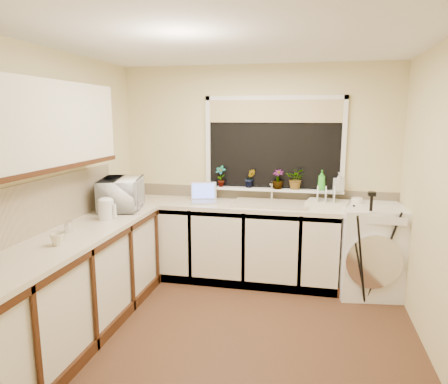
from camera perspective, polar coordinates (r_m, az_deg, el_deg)
floor at (r=3.80m, az=1.04°, el=-19.00°), size 3.20×3.20×0.00m
ceiling at (r=3.35m, az=1.19°, el=20.45°), size 3.20×3.20×0.00m
wall_back at (r=4.83m, az=4.54°, el=2.83°), size 3.20×0.00×3.20m
wall_front at (r=1.96m, az=-7.44°, el=-8.93°), size 3.20×0.00×3.20m
wall_left at (r=3.99m, az=-22.07°, el=0.42°), size 0.00×3.00×3.00m
wall_right at (r=3.44m, az=28.24°, el=-1.59°), size 0.00×3.00×3.00m
base_cabinet_back at (r=4.77m, az=0.01°, el=-7.04°), size 2.55×0.60×0.86m
base_cabinet_left at (r=3.81m, az=-19.96°, el=-12.41°), size 0.54×2.40×0.86m
worktop_back at (r=4.60m, az=3.98°, el=-1.93°), size 3.20×0.60×0.04m
worktop_left at (r=3.66m, az=-20.41°, el=-5.89°), size 0.60×2.40×0.04m
upper_cabinet at (r=3.48m, az=-24.70°, el=8.38°), size 0.28×1.90×0.70m
splashback_left at (r=3.76m, az=-24.36°, el=-1.88°), size 0.02×2.40×0.45m
splashback_back at (r=4.86m, az=4.48°, el=-0.17°), size 3.20×0.02×0.14m
window_glass at (r=4.76m, az=6.98°, el=6.61°), size 1.50×0.02×1.00m
window_blind at (r=4.72m, az=7.05°, el=11.13°), size 1.50×0.02×0.25m
windowsill at (r=4.77m, az=6.78°, el=0.38°), size 1.60×0.14×0.03m
sink at (r=4.57m, az=6.47°, el=-1.63°), size 0.82×0.46×0.03m
faucet at (r=4.72m, az=6.71°, el=0.09°), size 0.03×0.03×0.24m
washing_machine at (r=4.67m, az=19.69°, el=-7.52°), size 0.74×0.73×0.95m
laptop at (r=4.70m, az=-2.81°, el=-0.67°), size 0.36×0.35×0.22m
kettle at (r=4.04m, az=-16.14°, el=-2.41°), size 0.14×0.14×0.19m
dish_rack at (r=4.57m, az=14.23°, el=-1.63°), size 0.49×0.40×0.07m
tripod at (r=4.33m, az=19.50°, el=-7.50°), size 0.58×0.58×1.15m
steel_jar at (r=3.72m, az=-20.89°, el=-4.55°), size 0.07×0.07×0.10m
microwave at (r=4.46m, az=-14.14°, el=-0.23°), size 0.53×0.67×0.33m
plant_a at (r=4.80m, az=-0.47°, el=2.23°), size 0.15×0.12×0.25m
plant_b at (r=4.75m, az=3.66°, el=1.92°), size 0.14×0.12×0.22m
plant_c at (r=4.71m, az=7.54°, el=1.78°), size 0.14×0.14×0.22m
plant_d at (r=4.71m, az=10.04°, el=1.83°), size 0.24×0.22×0.24m
soap_bottle_green at (r=4.72m, az=13.48°, el=1.64°), size 0.10×0.10×0.23m
soap_bottle_clear at (r=4.70m, az=15.75°, el=1.39°), size 0.12×0.13×0.21m
cup_back at (r=4.66m, az=18.07°, el=-1.37°), size 0.13×0.13×0.10m
cup_left at (r=3.39m, az=-22.30°, el=-6.16°), size 0.12×0.12×0.09m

